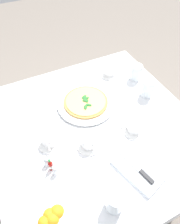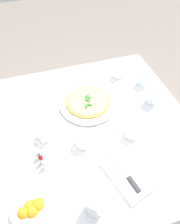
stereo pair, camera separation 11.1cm
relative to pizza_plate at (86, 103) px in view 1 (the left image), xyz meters
The scene contains 17 objects.
ground_plane 0.79m from the pizza_plate, behind, with size 8.00×8.00×0.00m, color slate.
dining_table 0.22m from the pizza_plate, behind, with size 1.07×1.07×0.76m.
pizza_plate is the anchor object (origin of this frame).
pizza 0.01m from the pizza_plate, 160.85° to the left, with size 0.26×0.26×0.02m.
coffee_cup_near_right 0.28m from the pizza_plate, 158.00° to the left, with size 0.13×0.13×0.07m.
coffee_cup_near_left 0.31m from the pizza_plate, 151.72° to the right, with size 0.13×0.13×0.06m.
coffee_cup_left_edge 0.32m from the pizza_plate, 55.87° to the right, with size 0.13×0.13×0.06m.
coffee_cup_right_edge 0.32m from the pizza_plate, 119.89° to the left, with size 0.13×0.13×0.06m.
water_glass_far_left 0.38m from the pizza_plate, 103.82° to the right, with size 0.07×0.07×0.10m.
water_glass_center_back 0.57m from the pizza_plate, 166.18° to the left, with size 0.07×0.07×0.11m.
water_glass_far_right 0.40m from the pizza_plate, 79.96° to the right, with size 0.07×0.07×0.10m.
napkin_folded 0.48m from the pizza_plate, behind, with size 0.25×0.19×0.02m.
dinner_knife 0.47m from the pizza_plate, behind, with size 0.19×0.06×0.01m.
citrus_bowl 0.62m from the pizza_plate, 142.53° to the left, with size 0.15×0.15×0.07m.
hot_sauce_bottle 0.43m from the pizza_plate, 133.43° to the left, with size 0.02×0.02×0.08m.
salt_shaker 0.42m from the pizza_plate, 129.68° to the left, with size 0.03×0.03×0.06m.
pepper_shaker 0.44m from the pizza_plate, 136.98° to the left, with size 0.03×0.03×0.06m.
Camera 1 is at (-0.57, 0.31, 1.62)m, focal length 32.19 mm.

